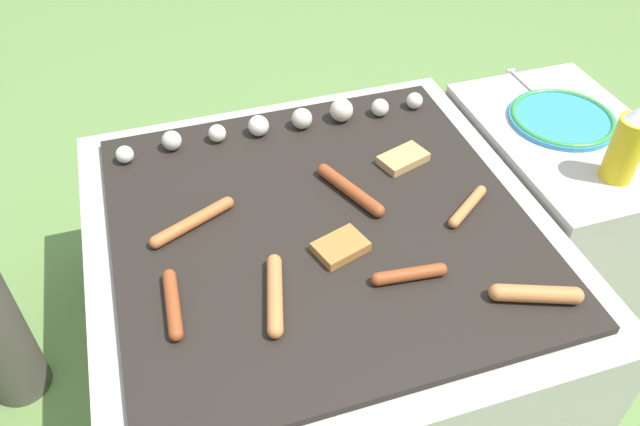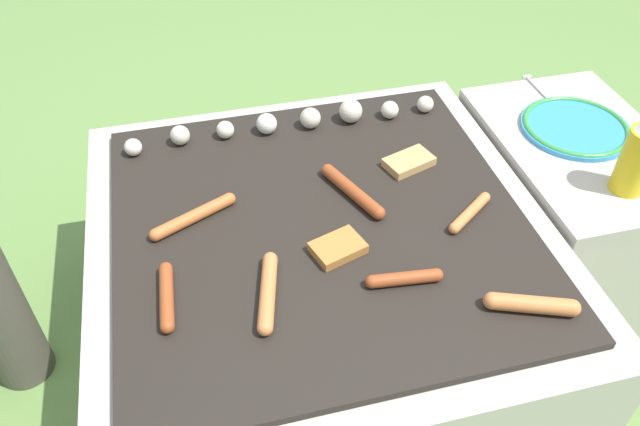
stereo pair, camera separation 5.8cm
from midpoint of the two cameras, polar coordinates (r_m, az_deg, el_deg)
name	(u,v)px [view 2 (the right image)]	position (r m, az deg, el deg)	size (l,w,h in m)	color
ground_plane	(320,341)	(1.61, 1.05, -11.63)	(14.00, 14.00, 0.00)	#608442
grill	(320,287)	(1.44, 1.16, -6.81)	(0.95, 0.95, 0.42)	#B2AA9E
side_ledge	(562,207)	(1.76, 22.15, 0.52)	(0.39, 0.58, 0.42)	#B2AA9E
sausage_mid_right	(194,216)	(1.30, -10.23, -0.33)	(0.18, 0.10, 0.03)	#B7602D
sausage_front_center	(268,292)	(1.14, -3.34, -7.25)	(0.07, 0.18, 0.03)	#C6753D
sausage_mid_left	(166,296)	(1.16, -12.47, -7.49)	(0.03, 0.16, 0.03)	#93421E
sausage_front_right	(470,212)	(1.33, 14.76, 0.02)	(0.12, 0.10, 0.02)	#C6753D
sausage_back_right	(352,191)	(1.34, 4.20, 2.01)	(0.10, 0.19, 0.03)	#93421E
sausage_back_center	(532,304)	(1.19, 20.13, -7.88)	(0.16, 0.08, 0.03)	#C6753D
sausage_back_left	(404,278)	(1.18, 9.12, -5.95)	(0.15, 0.04, 0.03)	#93421E
bread_slice_right	(409,162)	(1.44, 9.27, 4.62)	(0.12, 0.10, 0.02)	tan
bread_slice_center	(338,248)	(1.22, 3.00, -3.22)	(0.12, 0.10, 0.02)	#B27033
mushroom_row	(296,120)	(1.53, -1.13, 8.45)	(0.76, 0.06, 0.06)	silver
plate_colorful	(575,127)	(1.66, 23.26, 7.22)	(0.26, 0.26, 0.02)	#338CCC
condiment_bottle	(638,157)	(1.48, 28.11, 4.55)	(0.07, 0.07, 0.19)	gold
fork_utensil	(542,92)	(1.78, 20.50, 10.27)	(0.02, 0.19, 0.01)	silver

